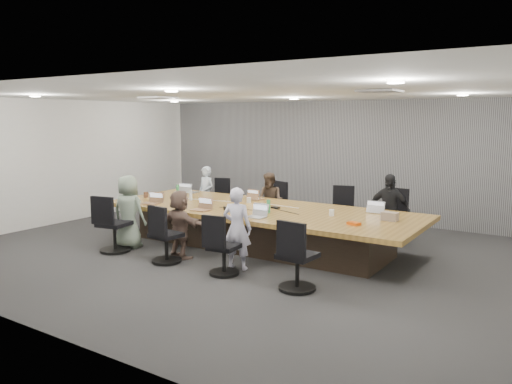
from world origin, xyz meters
The scene contains 38 objects.
floor centered at (0.00, 0.00, 0.00)m, with size 10.00×8.00×0.00m, color #2E2E30.
ceiling centered at (0.00, 0.00, 2.80)m, with size 10.00×8.00×0.00m, color white.
wall_back centered at (0.00, 4.00, 1.40)m, with size 10.00×2.80×0.00m, color silver.
wall_front centered at (0.00, -4.00, 1.40)m, with size 10.00×2.80×0.00m, color silver.
wall_left centered at (-5.00, 0.00, 1.40)m, with size 8.00×2.80×0.00m, color silver.
curtain centered at (0.00, 3.92, 1.40)m, with size 9.80×0.04×2.80m, color slate.
conference_table centered at (0.00, 0.50, 0.40)m, with size 6.00×2.20×0.74m.
chair_0 centered at (-2.33, 2.20, 0.36)m, with size 0.49×0.49×0.72m, color black, non-canonical shape.
chair_1 centered at (-0.57, 2.20, 0.39)m, with size 0.52×0.52×0.77m, color black, non-canonical shape.
chair_2 centered at (0.80, 2.20, 0.40)m, with size 0.54×0.54×0.81m, color black, non-canonical shape.
chair_3 centered at (2.01, 2.20, 0.43)m, with size 0.58×0.58×0.87m, color black, non-canonical shape.
chair_4 centered at (-2.00, -1.20, 0.43)m, with size 0.58×0.58×0.85m, color black, non-canonical shape.
chair_5 centered at (-0.74, -1.20, 0.39)m, with size 0.52×0.52×0.78m, color black, non-canonical shape.
chair_6 centered at (0.45, -1.20, 0.36)m, with size 0.49×0.49×0.72m, color black, non-canonical shape.
chair_7 centered at (1.72, -1.20, 0.41)m, with size 0.56×0.56×0.83m, color black, non-canonical shape.
person_0 centered at (-2.33, 1.85, 0.64)m, with size 0.47×0.31×1.28m, color silver.
laptop_0 centered at (-2.33, 1.30, 0.75)m, with size 0.35×0.24×0.02m, color #B2B2B7.
person_1 centered at (-0.57, 1.85, 0.62)m, with size 0.60×0.47×1.24m, color #47362A.
laptop_1 centered at (-0.57, 1.30, 0.75)m, with size 0.29×0.20×0.02m, color #8C6647.
person_3 centered at (2.01, 1.85, 0.69)m, with size 0.80×0.33×1.37m, color black.
laptop_3 centered at (2.01, 1.30, 0.75)m, with size 0.32×0.22×0.02m, color #B2B2B7.
person_4 centered at (-2.00, -0.85, 0.68)m, with size 0.66×0.43×1.36m, color gray.
laptop_4 centered at (-2.00, -0.30, 0.75)m, with size 0.32×0.22×0.02m, color #8C6647.
person_5 centered at (-0.74, -0.85, 0.59)m, with size 1.10×0.35×1.18m, color brown.
laptop_5 centered at (-0.74, -0.30, 0.75)m, with size 0.31×0.22×0.02m, color #8C6647.
person_6 centered at (0.45, -0.85, 0.66)m, with size 0.48×0.32×1.32m, color silver.
laptop_6 centered at (0.45, -0.30, 0.75)m, with size 0.30×0.21×0.02m, color #B2B2B7.
bottle_green_left centered at (-2.27, 0.81, 0.86)m, with size 0.06×0.06×0.23m, color #338E51.
bottle_green_right centered at (0.41, 0.17, 0.86)m, with size 0.07×0.07×0.23m, color #338E51.
bottle_clear centered at (-1.63, 0.48, 0.85)m, with size 0.06×0.06×0.21m, color silver.
cup_white_far centered at (-0.47, 0.86, 0.79)m, with size 0.08×0.08×0.11m, color white.
cup_white_near centered at (1.45, 0.54, 0.79)m, with size 0.08×0.08×0.11m, color white.
mug_brown centered at (-2.65, 0.24, 0.80)m, with size 0.09×0.09×0.11m, color brown.
mic_left centered at (-1.05, 0.25, 0.76)m, with size 0.17×0.11×0.03m, color black.
mic_right centered at (0.29, 0.62, 0.76)m, with size 0.15×0.10×0.03m, color black.
stapler centered at (-0.36, -0.02, 0.77)m, with size 0.16×0.04×0.06m, color black.
canvas_bag centered at (2.41, 0.68, 0.81)m, with size 0.26×0.16×0.14m, color gray.
snack_packet centered at (2.04, 0.06, 0.76)m, with size 0.19×0.13×0.04m, color #CF4908.
Camera 1 is at (4.90, -7.17, 2.40)m, focal length 35.00 mm.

